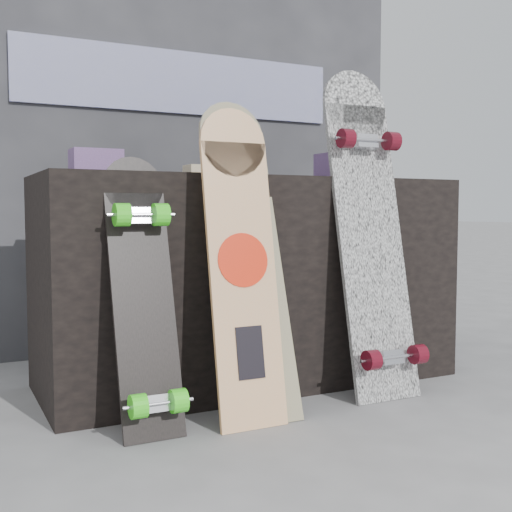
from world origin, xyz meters
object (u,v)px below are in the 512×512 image
vendor_table (249,280)px  longboard_celtic (246,245)px  longboard_geisha (242,256)px  longboard_cascadia (370,224)px  skateboard_dark (144,291)px

vendor_table → longboard_celtic: bearing=-117.4°
longboard_geisha → longboard_celtic: size_ratio=0.95×
longboard_geisha → longboard_cascadia: 0.58m
longboard_geisha → skateboard_dark: size_ratio=1.19×
vendor_table → longboard_geisha: 0.51m
longboard_celtic → longboard_cascadia: bearing=-0.4°
longboard_celtic → vendor_table: bearing=62.6°
longboard_geisha → longboard_cascadia: bearing=8.8°
longboard_cascadia → vendor_table: bearing=133.1°
vendor_table → longboard_celtic: longboard_celtic is taller
longboard_celtic → skateboard_dark: longboard_celtic is taller
longboard_cascadia → skateboard_dark: bearing=-177.0°
vendor_table → skateboard_dark: (-0.55, -0.39, 0.03)m
vendor_table → longboard_cascadia: size_ratio=1.33×
longboard_celtic → longboard_cascadia: longboard_cascadia is taller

